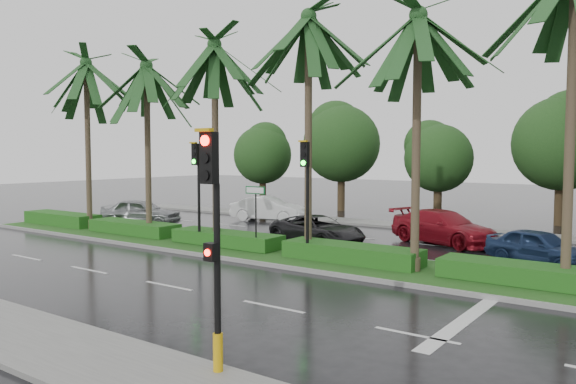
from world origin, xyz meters
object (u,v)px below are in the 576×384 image
Objects in this scene: car_red at (444,227)px; car_silver at (141,212)px; signal_median_left at (197,178)px; car_blue at (539,247)px; signal_near at (213,241)px; street_sign at (256,202)px; car_white at (268,209)px; car_darkgrey at (317,230)px.

car_silver is at bearing 122.70° from car_red.
signal_median_left is 13.57m from car_blue.
car_silver is 0.86× the size of car_red.
street_sign is (-7.00, 9.87, -0.38)m from signal_near.
car_white is 0.96× the size of car_darkgrey.
car_darkgrey is (7.06, -5.59, -0.09)m from car_white.
signal_median_left is 11.08m from car_red.
car_silver is at bearing 155.32° from signal_median_left.
signal_near is 15.20m from car_darkgrey.
car_red is at bearing -115.79° from car_white.
car_red is (-2.00, 17.02, -1.76)m from signal_near.
signal_near reaches higher than car_silver.
car_blue is at bearing 80.16° from signal_near.
signal_median_left is 0.94× the size of car_darkgrey.
signal_near is at bearing -149.85° from car_silver.
car_blue is (12.50, 4.73, -2.34)m from signal_median_left.
signal_near is at bearing -44.09° from signal_median_left.
signal_near is 13.93m from signal_median_left.
car_red is (16.06, 3.63, -0.00)m from car_silver.
signal_median_left reaches higher than street_sign.
signal_median_left is at bearing 130.49° from car_blue.
signal_median_left is at bearing 152.47° from car_red.
car_white is (-13.56, 19.20, -1.77)m from signal_near.
car_silver reaches higher than car_darkgrey.
car_white is (4.50, 5.81, -0.02)m from car_silver.
car_red reaches higher than car_blue.
car_silver is 7.35m from car_white.
signal_median_left is 9.15m from car_silver.
car_blue is (9.00, 0.81, 0.01)m from car_darkgrey.
car_white is 11.76m from car_red.
car_red is at bearing 42.51° from signal_median_left.
car_darkgrey is at bearing -112.18° from car_silver.
signal_median_left reaches higher than car_blue.
car_blue is (9.50, 4.55, -1.47)m from street_sign.
car_white is at bearing 93.17° from car_blue.
car_red is at bearing -100.55° from car_silver.
signal_near is at bearing -54.66° from street_sign.
car_blue reaches higher than car_darkgrey.
signal_near is 1.00× the size of signal_median_left.
car_silver is (-11.06, 3.52, -1.37)m from street_sign.
signal_median_left is 1.14× the size of car_blue.
signal_median_left is at bearing 151.58° from car_darkgrey.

